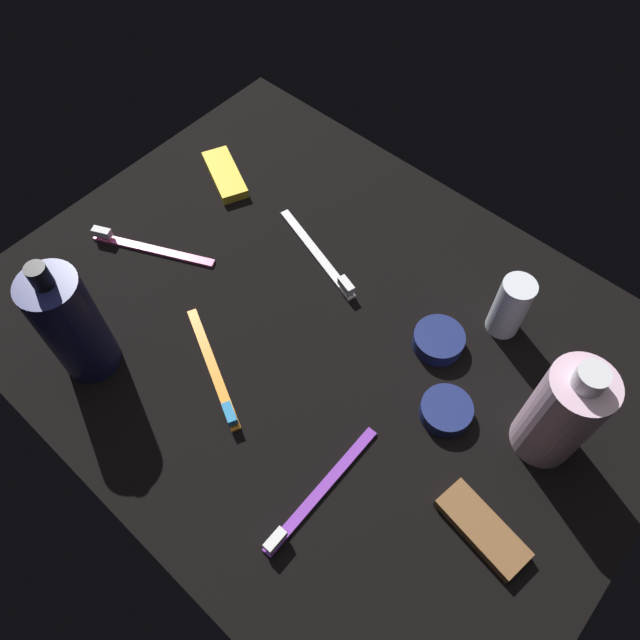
% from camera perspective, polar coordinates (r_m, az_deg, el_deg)
% --- Properties ---
extents(ground_plane, '(0.84, 0.64, 0.01)m').
position_cam_1_polar(ground_plane, '(0.78, 0.00, -1.40)').
color(ground_plane, black).
extents(lotion_bottle, '(0.07, 0.07, 0.19)m').
position_cam_1_polar(lotion_bottle, '(0.74, -22.33, -0.42)').
color(lotion_bottle, '#1B1E4D').
rests_on(lotion_bottle, ground_plane).
extents(bodywash_bottle, '(0.07, 0.07, 0.17)m').
position_cam_1_polar(bodywash_bottle, '(0.69, 21.78, -8.12)').
color(bodywash_bottle, silver).
rests_on(bodywash_bottle, ground_plane).
extents(deodorant_stick, '(0.04, 0.04, 0.09)m').
position_cam_1_polar(deodorant_stick, '(0.78, 17.46, 1.21)').
color(deodorant_stick, silver).
rests_on(deodorant_stick, ground_plane).
extents(toothbrush_orange, '(0.17, 0.09, 0.02)m').
position_cam_1_polar(toothbrush_orange, '(0.75, -9.83, -4.95)').
color(toothbrush_orange, orange).
rests_on(toothbrush_orange, ground_plane).
extents(toothbrush_white, '(0.18, 0.06, 0.02)m').
position_cam_1_polar(toothbrush_white, '(0.84, 0.07, 5.95)').
color(toothbrush_white, white).
rests_on(toothbrush_white, ground_plane).
extents(toothbrush_purple, '(0.01, 0.18, 0.02)m').
position_cam_1_polar(toothbrush_purple, '(0.69, -0.42, -16.20)').
color(toothbrush_purple, purple).
rests_on(toothbrush_purple, ground_plane).
extents(toothbrush_pink, '(0.17, 0.09, 0.02)m').
position_cam_1_polar(toothbrush_pink, '(0.89, -16.09, 6.68)').
color(toothbrush_pink, '#E55999').
rests_on(toothbrush_pink, ground_plane).
extents(snack_bar_brown, '(0.11, 0.06, 0.01)m').
position_cam_1_polar(snack_bar_brown, '(0.70, 15.01, -18.42)').
color(snack_bar_brown, brown).
rests_on(snack_bar_brown, ground_plane).
extents(snack_bar_yellow, '(0.11, 0.08, 0.01)m').
position_cam_1_polar(snack_bar_yellow, '(0.95, -8.92, 13.34)').
color(snack_bar_yellow, yellow).
rests_on(snack_bar_yellow, ground_plane).
extents(cream_tin_left, '(0.06, 0.06, 0.02)m').
position_cam_1_polar(cream_tin_left, '(0.73, 11.76, -8.33)').
color(cream_tin_left, navy).
rests_on(cream_tin_left, ground_plane).
extents(cream_tin_right, '(0.06, 0.06, 0.02)m').
position_cam_1_polar(cream_tin_right, '(0.77, 11.07, -1.88)').
color(cream_tin_right, navy).
rests_on(cream_tin_right, ground_plane).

